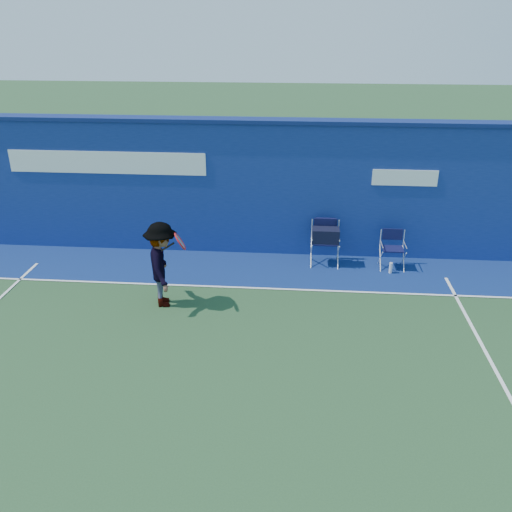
# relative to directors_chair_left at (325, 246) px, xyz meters

# --- Properties ---
(ground) EXTENTS (80.00, 80.00, 0.00)m
(ground) POSITION_rel_directors_chair_left_xyz_m (-1.94, -4.53, -0.43)
(ground) COLOR #254726
(ground) RESTS_ON ground
(stadium_wall) EXTENTS (24.00, 0.50, 3.08)m
(stadium_wall) POSITION_rel_directors_chair_left_xyz_m (-1.94, 0.67, 1.12)
(stadium_wall) COLOR navy
(stadium_wall) RESTS_ON ground
(out_of_bounds_strip) EXTENTS (24.00, 1.80, 0.01)m
(out_of_bounds_strip) POSITION_rel_directors_chair_left_xyz_m (-1.94, -0.43, -0.42)
(out_of_bounds_strip) COLOR navy
(out_of_bounds_strip) RESTS_ON ground
(court_lines) EXTENTS (24.00, 12.00, 0.01)m
(court_lines) POSITION_rel_directors_chair_left_xyz_m (-1.94, -3.93, -0.41)
(court_lines) COLOR white
(court_lines) RESTS_ON out_of_bounds_strip
(directors_chair_left) EXTENTS (0.59, 0.55, 1.00)m
(directors_chair_left) POSITION_rel_directors_chair_left_xyz_m (0.00, 0.00, 0.00)
(directors_chair_left) COLOR silver
(directors_chair_left) RESTS_ON ground
(directors_chair_right) EXTENTS (0.50, 0.45, 0.84)m
(directors_chair_right) POSITION_rel_directors_chair_left_xyz_m (1.47, -0.09, -0.16)
(directors_chair_right) COLOR silver
(directors_chair_right) RESTS_ON ground
(water_bottle) EXTENTS (0.07, 0.07, 0.25)m
(water_bottle) POSITION_rel_directors_chair_left_xyz_m (1.42, -0.37, -0.30)
(water_bottle) COLOR silver
(water_bottle) RESTS_ON ground
(tennis_player) EXTENTS (0.99, 1.20, 1.66)m
(tennis_player) POSITION_rel_directors_chair_left_xyz_m (-3.13, -2.10, 0.41)
(tennis_player) COLOR #EA4738
(tennis_player) RESTS_ON ground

